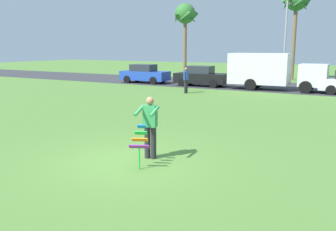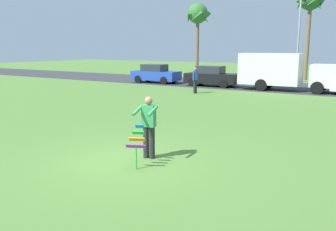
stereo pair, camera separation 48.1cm
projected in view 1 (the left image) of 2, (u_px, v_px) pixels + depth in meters
ground_plane at (129, 161)px, 9.80m from camera, size 120.00×120.00×0.00m
road_strip at (287, 87)px, 27.75m from camera, size 120.00×8.00×0.01m
person_kite_flyer at (150, 125)px, 9.88m from camera, size 0.64×0.72×1.73m
kite_held at (140, 141)px, 9.19m from camera, size 0.60×0.73×1.07m
parked_car_blue at (145, 74)px, 31.09m from camera, size 4.25×1.93×1.60m
parked_car_black at (201, 76)px, 28.53m from camera, size 4.25×1.94×1.60m
parked_truck_white_box at (271, 70)px, 25.79m from camera, size 6.76×2.26×2.62m
palm_tree_left_near at (185, 16)px, 37.65m from camera, size 2.58×2.71×7.56m
palm_tree_right_near at (296, 3)px, 33.28m from camera, size 2.58×2.71×8.44m
streetlight_pole at (286, 36)px, 31.69m from camera, size 0.24×1.65×7.00m
person_walker_near at (186, 79)px, 24.15m from camera, size 0.23×0.57×1.73m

